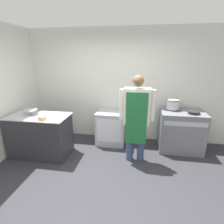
% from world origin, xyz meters
% --- Properties ---
extents(ground_plane, '(14.00, 14.00, 0.00)m').
position_xyz_m(ground_plane, '(0.00, 0.00, 0.00)').
color(ground_plane, '#2D2D33').
extents(wall_back, '(8.00, 0.05, 2.70)m').
position_xyz_m(wall_back, '(0.00, 1.88, 1.35)').
color(wall_back, silver).
rests_on(wall_back, ground_plane).
extents(wall_left, '(0.05, 8.00, 2.70)m').
position_xyz_m(wall_left, '(-2.12, 1.00, 1.35)').
color(wall_left, silver).
rests_on(wall_left, ground_plane).
extents(prep_counter, '(1.25, 0.68, 0.89)m').
position_xyz_m(prep_counter, '(-1.42, 0.74, 0.44)').
color(prep_counter, '#2D2D33').
rests_on(prep_counter, ground_plane).
extents(stove, '(0.93, 0.68, 0.92)m').
position_xyz_m(stove, '(1.58, 1.46, 0.45)').
color(stove, slate).
rests_on(stove, ground_plane).
extents(fridge_unit, '(0.68, 0.61, 0.80)m').
position_xyz_m(fridge_unit, '(-0.03, 1.53, 0.40)').
color(fridge_unit, '#A8ADB2').
rests_on(fridge_unit, ground_plane).
extents(person_cook, '(0.67, 0.24, 1.74)m').
position_xyz_m(person_cook, '(0.59, 0.82, 1.00)').
color(person_cook, '#38476B').
rests_on(person_cook, ground_plane).
extents(mixing_bowl, '(0.26, 0.26, 0.11)m').
position_xyz_m(mixing_bowl, '(-1.60, 0.78, 0.94)').
color(mixing_bowl, '#B2B5BC').
rests_on(mixing_bowl, prep_counter).
extents(plastic_tub, '(0.12, 0.12, 0.07)m').
position_xyz_m(plastic_tub, '(-1.20, 0.52, 0.92)').
color(plastic_tub, '#D8B266').
rests_on(plastic_tub, prep_counter).
extents(stock_pot, '(0.30, 0.30, 0.24)m').
position_xyz_m(stock_pot, '(1.37, 1.58, 1.04)').
color(stock_pot, '#B2B5BC').
rests_on(stock_pot, stove).
extents(saute_pan, '(0.24, 0.24, 0.04)m').
position_xyz_m(saute_pan, '(1.76, 1.34, 0.94)').
color(saute_pan, '#262628').
rests_on(saute_pan, stove).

